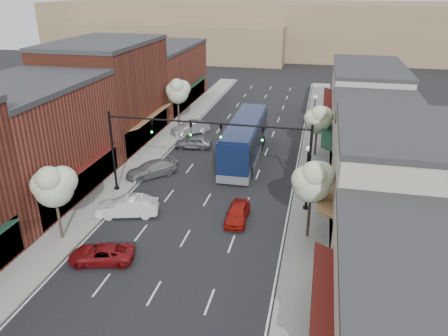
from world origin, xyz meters
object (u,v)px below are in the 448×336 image
Objects in this scene: tree_right_near at (313,180)px; lamp_post_far at (315,107)px; tree_left_far at (178,91)px; parked_car_b at (128,206)px; parked_car_a at (101,254)px; tree_right_far at (318,119)px; parked_car_d at (193,142)px; parked_car_c at (151,169)px; signal_mast_right at (278,153)px; signal_mast_left at (139,142)px; lamp_post_near at (307,163)px; tree_left_near at (53,185)px; red_hatchback at (238,213)px; parked_car_e at (190,128)px; coach_bus at (245,139)px.

tree_right_near is 24.11m from lamp_post_far.
parked_car_b is (3.01, -21.78, -3.84)m from tree_left_far.
tree_left_far is at bearing 127.04° from tree_right_near.
lamp_post_far is 32.29m from parked_car_a.
tree_right_near is at bearing 100.97° from parked_car_a.
tree_right_far is 13.31m from parked_car_d.
tree_right_far is at bearing 74.27° from parked_car_c.
signal_mast_right is at bearing 123.91° from tree_right_near.
tree_right_far is at bearing 40.54° from signal_mast_left.
signal_mast_left is 13.75m from lamp_post_near.
parked_car_d is at bearing 144.11° from lamp_post_near.
lamp_post_near is at bearing 33.33° from tree_left_near.
red_hatchback is at bearing 166.29° from tree_right_near.
signal_mast_left is 18.39m from tree_right_far.
tree_left_far is (-13.87, 17.95, -0.02)m from signal_mast_right.
parked_car_c is 1.06× the size of parked_car_e.
parked_car_a is at bearing -112.18° from lamp_post_far.
tree_right_near is at bearing -14.80° from red_hatchback.
parked_car_e is (-0.96, 19.76, -0.02)m from parked_car_b.
red_hatchback is at bearing 24.97° from tree_left_near.
lamp_post_far is 15.20m from parked_car_d.
tree_right_far is at bearing 136.30° from parked_car_a.
signal_mast_right is 1.85× the size of lamp_post_far.
tree_left_far reaches higher than coach_bus.
lamp_post_near is at bearing 40.07° from parked_car_c.
parked_car_d is (3.72, 19.48, -3.56)m from tree_left_near.
tree_left_near is 1.28× the size of lamp_post_near.
coach_bus is 12.49m from red_hatchback.
signal_mast_right is 15.79m from parked_car_d.
lamp_post_near reaches higher than parked_car_e.
parked_car_d is (-7.62, 14.20, 0.01)m from red_hatchback.
signal_mast_left reaches higher than parked_car_c.
parked_car_e is at bearing 164.69° from tree_right_far.
tree_left_near is at bearing -146.67° from lamp_post_near.
tree_left_near is at bearing -50.66° from parked_car_e.
parked_car_a is at bearing -41.67° from parked_car_e.
coach_bus is at bearing 149.99° from parked_car_a.
parked_car_a is (3.90, -27.76, -4.03)m from tree_left_far.
red_hatchback is (11.34, 5.28, -3.56)m from tree_left_near.
tree_left_near reaches higher than parked_car_c.
lamp_post_far is at bearing 56.14° from signal_mast_left.
coach_bus reaches higher than red_hatchback.
coach_bus is 6.40m from parked_car_d.
signal_mast_left is 1.38× the size of tree_right_near.
signal_mast_right reaches higher than lamp_post_near.
signal_mast_left is 5.29m from parked_car_c.
signal_mast_right reaches higher than tree_right_far.
coach_bus is at bearing -160.74° from tree_right_far.
lamp_post_near is 14.67m from parked_car_b.
signal_mast_right is 3.69m from lamp_post_near.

